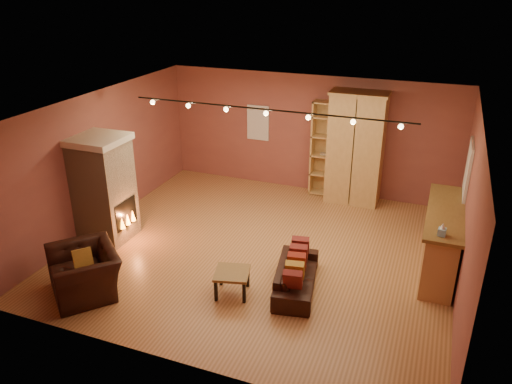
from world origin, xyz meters
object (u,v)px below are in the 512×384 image
at_px(armoire, 356,148).
at_px(bar_counter, 442,240).
at_px(fireplace, 104,189).
at_px(bookcase, 332,148).
at_px(coffee_table, 232,275).
at_px(loveseat, 296,271).
at_px(armchair, 84,265).

relative_size(armoire, bar_counter, 1.07).
bearing_deg(bar_counter, fireplace, -169.51).
relative_size(fireplace, bookcase, 0.94).
bearing_deg(coffee_table, bookcase, 83.41).
bearing_deg(bookcase, fireplace, -134.17).
xyz_separation_m(armoire, coffee_table, (-1.12, -4.42, -0.93)).
height_order(bookcase, armoire, armoire).
bearing_deg(armoire, loveseat, -92.66).
relative_size(bookcase, bar_counter, 0.94).
bearing_deg(loveseat, bar_counter, -65.55).
xyz_separation_m(armoire, bar_counter, (2.03, -2.37, -0.71)).
distance_m(loveseat, coffee_table, 1.08).
bearing_deg(bar_counter, armoire, 130.63).
height_order(loveseat, armchair, armchair).
distance_m(loveseat, armchair, 3.51).
height_order(bar_counter, armchair, bar_counter).
xyz_separation_m(armchair, coffee_table, (2.28, 0.83, -0.16)).
bearing_deg(armoire, armchair, -122.95).
distance_m(fireplace, armoire, 5.49).
height_order(bookcase, coffee_table, bookcase).
bearing_deg(bookcase, armchair, -117.29).
bearing_deg(fireplace, coffee_table, -16.30).
xyz_separation_m(loveseat, coffee_table, (-0.94, -0.54, 0.02)).
height_order(armoire, bar_counter, armoire).
height_order(bar_counter, loveseat, bar_counter).
bearing_deg(fireplace, loveseat, -5.19).
bearing_deg(bookcase, armoire, -19.59).
bearing_deg(armchair, bookcase, 103.56).
bearing_deg(bar_counter, loveseat, -145.47).
distance_m(fireplace, coffee_table, 3.29).
height_order(fireplace, coffee_table, fireplace).
relative_size(bar_counter, coffee_table, 3.55).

